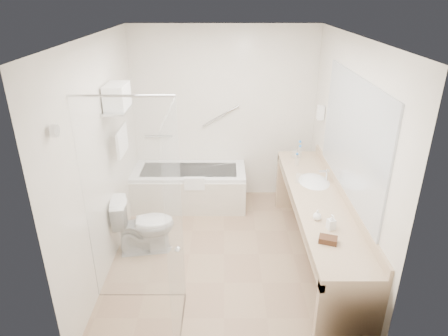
{
  "coord_description": "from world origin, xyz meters",
  "views": [
    {
      "loc": [
        0.0,
        -3.95,
        2.9
      ],
      "look_at": [
        0.0,
        0.3,
        1.0
      ],
      "focal_mm": 32.0,
      "sensor_mm": 36.0,
      "label": 1
    }
  ],
  "objects_px": {
    "amenity_basket": "(328,240)",
    "vanity_counter": "(317,214)",
    "water_bottle_left": "(297,160)",
    "toilet": "(144,225)",
    "bathtub": "(190,187)"
  },
  "relations": [
    {
      "from": "amenity_basket",
      "to": "vanity_counter",
      "type": "bearing_deg",
      "value": 83.08
    },
    {
      "from": "vanity_counter",
      "to": "amenity_basket",
      "type": "relative_size",
      "value": 16.99
    },
    {
      "from": "water_bottle_left",
      "to": "vanity_counter",
      "type": "bearing_deg",
      "value": -83.42
    },
    {
      "from": "toilet",
      "to": "amenity_basket",
      "type": "height_order",
      "value": "amenity_basket"
    },
    {
      "from": "bathtub",
      "to": "vanity_counter",
      "type": "relative_size",
      "value": 0.59
    },
    {
      "from": "toilet",
      "to": "bathtub",
      "type": "bearing_deg",
      "value": -30.49
    },
    {
      "from": "bathtub",
      "to": "vanity_counter",
      "type": "xyz_separation_m",
      "value": [
        1.52,
        -1.39,
        0.36
      ]
    },
    {
      "from": "bathtub",
      "to": "water_bottle_left",
      "type": "distance_m",
      "value": 1.65
    },
    {
      "from": "amenity_basket",
      "to": "water_bottle_left",
      "type": "bearing_deg",
      "value": 89.96
    },
    {
      "from": "vanity_counter",
      "to": "toilet",
      "type": "relative_size",
      "value": 3.77
    },
    {
      "from": "water_bottle_left",
      "to": "bathtub",
      "type": "bearing_deg",
      "value": 159.77
    },
    {
      "from": "vanity_counter",
      "to": "toilet",
      "type": "bearing_deg",
      "value": 172.97
    },
    {
      "from": "amenity_basket",
      "to": "water_bottle_left",
      "type": "height_order",
      "value": "water_bottle_left"
    },
    {
      "from": "toilet",
      "to": "amenity_basket",
      "type": "bearing_deg",
      "value": -128.85
    },
    {
      "from": "bathtub",
      "to": "amenity_basket",
      "type": "bearing_deg",
      "value": -57.34
    }
  ]
}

